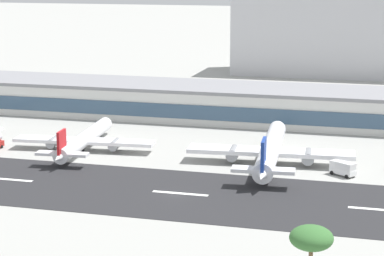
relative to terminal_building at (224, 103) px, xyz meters
name	(u,v)px	position (x,y,z in m)	size (l,w,h in m)	color
ground_plane	(175,195)	(6.97, -77.56, -5.18)	(1400.00, 1400.00, 0.00)	#9E9E99
runway_strip	(176,193)	(6.97, -76.75, -5.14)	(800.00, 33.46, 0.08)	#262628
runway_centreline_dash_3	(8,179)	(-32.00, -76.75, -5.10)	(12.00, 1.20, 0.01)	white
runway_centreline_dash_4	(180,193)	(7.84, -76.75, -5.10)	(12.00, 1.20, 0.01)	white
runway_centreline_dash_5	(380,210)	(48.14, -76.75, -5.10)	(12.00, 1.20, 0.01)	white
terminal_building	(224,103)	(0.00, 0.00, 0.00)	(197.93, 25.17, 10.35)	silver
distant_hotel_block	(342,34)	(27.95, 105.31, 12.15)	(90.98, 31.32, 34.67)	#BCBCC1
airliner_red_tail_gate_1	(83,140)	(-25.96, -48.66, -2.36)	(36.86, 42.39, 8.85)	white
airliner_navy_tail_gate_2	(270,151)	(22.25, -49.53, -1.79)	(40.08, 50.91, 10.63)	white
service_box_truck_0	(343,168)	(39.55, -54.26, -3.39)	(6.29, 5.42, 3.25)	white
palm_tree_1	(311,239)	(39.79, -125.74, 6.13)	(5.86, 5.86, 13.12)	brown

